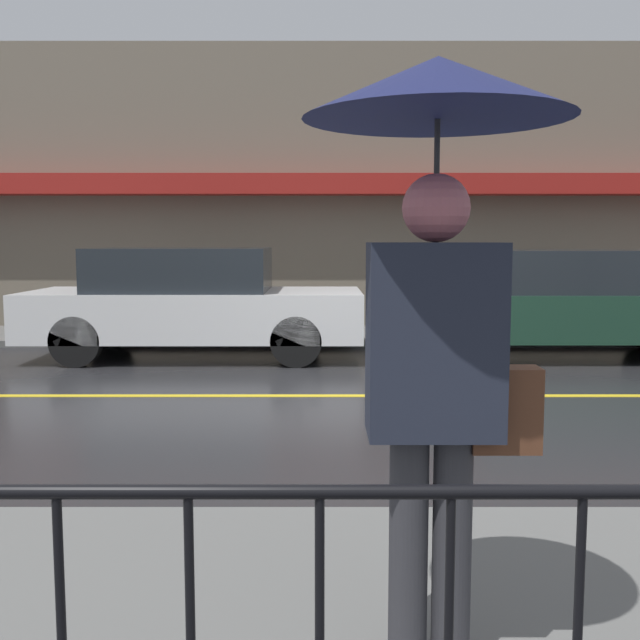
# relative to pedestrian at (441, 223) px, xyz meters

# --- Properties ---
(ground_plane) EXTENTS (80.00, 80.00, 0.00)m
(ground_plane) POSITION_rel_pedestrian_xyz_m (0.07, 5.18, -1.69)
(ground_plane) COLOR #262628
(sidewalk_near) EXTENTS (28.00, 2.69, 0.10)m
(sidewalk_near) POSITION_rel_pedestrian_xyz_m (0.07, 0.25, -1.64)
(sidewalk_near) COLOR #60605E
(sidewalk_near) RESTS_ON ground_plane
(sidewalk_far) EXTENTS (28.00, 2.06, 0.10)m
(sidewalk_far) POSITION_rel_pedestrian_xyz_m (0.07, 9.80, -1.64)
(sidewalk_far) COLOR #60605E
(sidewalk_far) RESTS_ON ground_plane
(lane_marking) EXTENTS (25.20, 0.12, 0.01)m
(lane_marking) POSITION_rel_pedestrian_xyz_m (0.07, 5.18, -1.69)
(lane_marking) COLOR gold
(lane_marking) RESTS_ON ground_plane
(building_storefront) EXTENTS (28.00, 0.85, 5.08)m
(building_storefront) POSITION_rel_pedestrian_xyz_m (0.07, 10.95, 0.85)
(building_storefront) COLOR #706656
(building_storefront) RESTS_ON ground_plane
(railing_foreground) EXTENTS (12.00, 0.04, 0.95)m
(railing_foreground) POSITION_rel_pedestrian_xyz_m (0.07, -0.84, -1.00)
(railing_foreground) COLOR black
(railing_foreground) RESTS_ON sidewalk_near
(pedestrian) EXTENTS (0.92, 0.92, 2.15)m
(pedestrian) POSITION_rel_pedestrian_xyz_m (0.00, 0.00, 0.00)
(pedestrian) COLOR #333338
(pedestrian) RESTS_ON sidewalk_near
(car_white) EXTENTS (4.60, 1.86, 1.53)m
(car_white) POSITION_rel_pedestrian_xyz_m (-2.19, 7.84, -0.92)
(car_white) COLOR silver
(car_white) RESTS_ON ground_plane
(car_dark_green) EXTENTS (4.59, 1.80, 1.50)m
(car_dark_green) POSITION_rel_pedestrian_xyz_m (3.07, 7.84, -0.93)
(car_dark_green) COLOR #193828
(car_dark_green) RESTS_ON ground_plane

